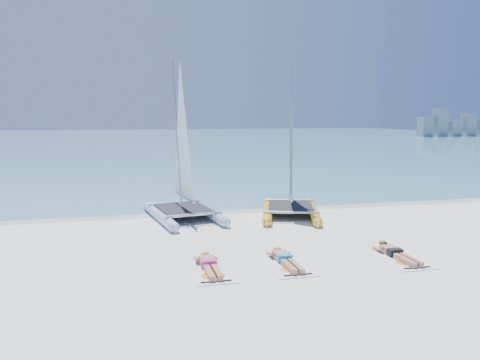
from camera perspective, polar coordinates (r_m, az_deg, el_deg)
The scene contains 12 objects.
ground at distance 13.13m, azimuth 4.38°, elevation -8.31°, with size 140.00×140.00×0.00m, color white.
sea at distance 75.18m, azimuth -10.59°, elevation 4.89°, with size 140.00×115.00×0.01m, color #79BCCA.
wet_sand_strip at distance 18.29m, azimuth -0.93°, elevation -3.67°, with size 140.00×1.40×0.01m, color silver.
distant_skyline at distance 93.80m, azimuth 24.50°, elevation 6.06°, with size 14.00×2.00×5.00m.
catamaran_blue at distance 16.75m, azimuth -7.08°, elevation 1.34°, with size 2.78×4.64×5.93m.
catamaran_yellow at distance 17.57m, azimuth 6.19°, elevation 1.72°, with size 3.17×4.58×5.70m.
towel_a at distance 11.26m, azimuth -3.62°, elevation -11.02°, with size 1.00×1.85×0.02m, color silver.
sunbather_a at distance 11.40m, azimuth -3.80°, elevation -10.20°, with size 0.37×1.73×0.26m.
towel_b at distance 11.71m, azimuth 5.79°, elevation -10.29°, with size 1.00×1.85×0.02m, color silver.
sunbather_b at distance 11.85m, azimuth 5.49°, elevation -9.51°, with size 0.37×1.73×0.26m.
towel_c at distance 12.80m, azimuth 18.89°, elevation -9.10°, with size 1.00×1.85×0.02m, color silver.
sunbather_c at distance 12.93m, azimuth 18.45°, elevation -8.41°, with size 0.37×1.73×0.26m.
Camera 1 is at (-3.91, -11.99, 3.64)m, focal length 35.00 mm.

